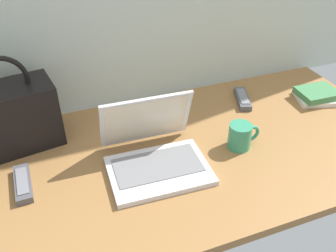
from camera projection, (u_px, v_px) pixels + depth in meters
desk at (184, 155)px, 1.25m from camera, size 1.60×0.76×0.03m
laptop at (154, 152)px, 1.17m from camera, size 0.32×0.30×0.21m
coffee_mug at (241, 136)px, 1.24m from camera, size 0.11×0.08×0.09m
remote_control_near at (242, 99)px, 1.50m from camera, size 0.10×0.17×0.02m
remote_control_far at (23, 184)px, 1.10m from camera, size 0.05×0.16×0.02m
handbag at (10, 117)px, 1.21m from camera, size 0.32×0.20×0.33m
book_stack at (317, 95)px, 1.50m from camera, size 0.19×0.17×0.05m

